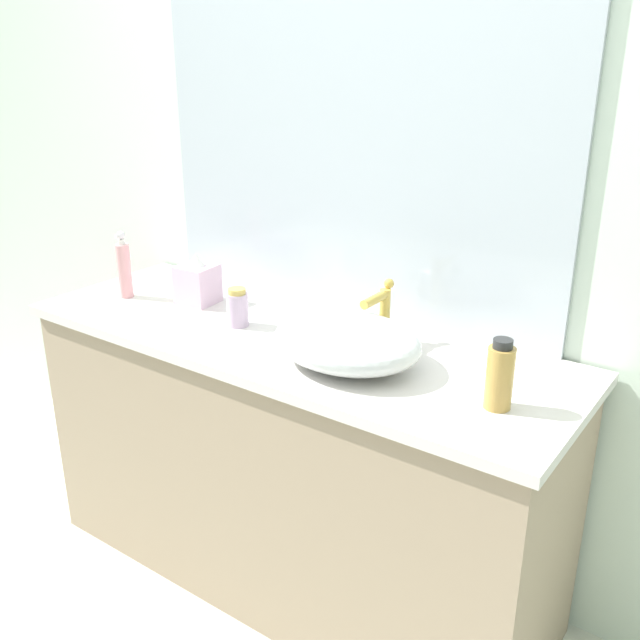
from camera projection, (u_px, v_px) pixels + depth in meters
bathroom_wall_rear at (387, 160)px, 2.06m from camera, size 6.00×0.06×2.60m
vanity_counter at (293, 461)px, 2.19m from camera, size 1.66×0.57×0.84m
wall_mirror_panel at (349, 98)px, 2.03m from camera, size 1.37×0.01×1.26m
sink_basin at (347, 341)px, 1.84m from camera, size 0.40×0.32×0.13m
faucet at (382, 307)px, 1.96m from camera, size 0.03×0.14×0.18m
soap_dispenser at (124, 268)px, 2.32m from camera, size 0.04×0.04×0.22m
lotion_bottle at (238, 308)px, 2.09m from camera, size 0.06×0.06×0.11m
perfume_bottle at (500, 376)px, 1.61m from camera, size 0.06×0.06×0.17m
tissue_box at (197, 282)px, 2.27m from camera, size 0.12×0.12×0.16m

